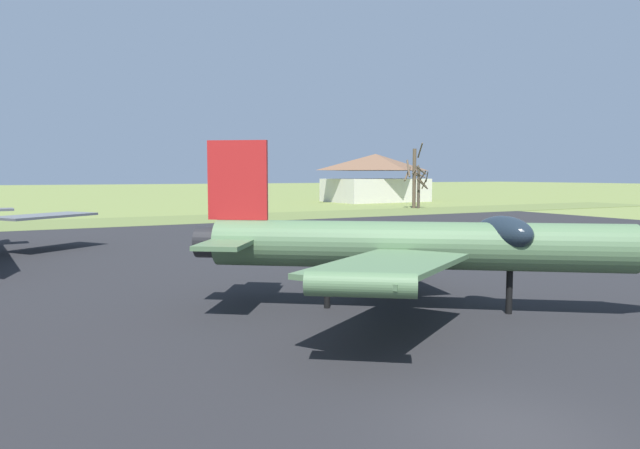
% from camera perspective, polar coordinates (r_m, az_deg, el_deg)
% --- Properties ---
extents(ground_plane, '(600.00, 600.00, 0.00)m').
position_cam_1_polar(ground_plane, '(11.66, 18.52, -19.48)').
color(ground_plane, olive).
extents(asphalt_apron, '(99.61, 58.76, 0.05)m').
position_cam_1_polar(asphalt_apron, '(26.54, -10.06, -5.41)').
color(asphalt_apron, black).
rests_on(asphalt_apron, ground).
extents(grass_verge_strip, '(159.61, 12.00, 0.06)m').
position_cam_1_polar(grass_verge_strip, '(61.00, -20.02, 0.22)').
color(grass_verge_strip, '#5D6C37').
rests_on(grass_verge_strip, ground).
extents(jet_fighter_front_right, '(15.52, 13.32, 6.02)m').
position_cam_1_polar(jet_fighter_front_right, '(19.94, 10.66, -1.92)').
color(jet_fighter_front_right, '#4C6B47').
rests_on(jet_fighter_front_right, ground).
extents(bare_tree_far_left, '(2.53, 2.59, 7.74)m').
position_cam_1_polar(bare_tree_far_left, '(70.53, -9.32, 4.45)').
color(bare_tree_far_left, '#42382D').
rests_on(bare_tree_far_left, ground).
extents(bare_tree_left_of_center, '(2.72, 2.72, 9.34)m').
position_cam_1_polar(bare_tree_left_of_center, '(82.46, 9.38, 4.78)').
color(bare_tree_left_of_center, brown).
rests_on(bare_tree_left_of_center, ground).
extents(bare_tree_center, '(2.70, 2.69, 6.22)m').
position_cam_1_polar(bare_tree_center, '(81.86, 9.95, 4.01)').
color(bare_tree_center, '#42382D').
rests_on(bare_tree_center, ground).
extents(bare_tree_right_of_center, '(2.66, 2.24, 6.49)m').
position_cam_1_polar(bare_tree_right_of_center, '(84.18, 9.93, 3.92)').
color(bare_tree_right_of_center, brown).
rests_on(bare_tree_right_of_center, ground).
extents(visitor_building, '(18.33, 12.77, 8.58)m').
position_cam_1_polar(visitor_building, '(103.21, 5.60, 4.69)').
color(visitor_building, beige).
rests_on(visitor_building, ground).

